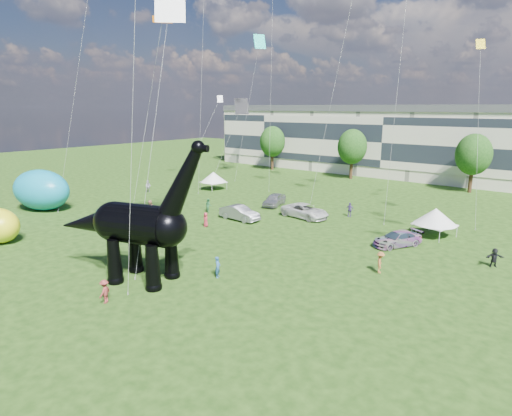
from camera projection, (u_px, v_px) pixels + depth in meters
The scene contains 14 objects.
ground at pixel (153, 290), 30.56m from camera, with size 220.00×220.00×0.00m, color #16330C.
terrace_row at pixel (394, 144), 80.57m from camera, with size 78.00×11.00×12.00m, color beige.
tree_far_left at pixel (272, 139), 87.44m from camera, with size 5.20×5.20×9.44m.
tree_mid_left at pixel (352, 144), 76.25m from camera, with size 5.20×5.20×9.44m.
tree_mid_right at pixel (474, 151), 63.83m from camera, with size 5.20×5.20×9.44m.
dinosaur_sculpture at pixel (135, 226), 31.58m from camera, with size 13.35×6.07×11.01m.
car_silver at pixel (274, 200), 56.35m from camera, with size 1.93×4.80×1.64m, color #B5B5BA.
car_grey at pixel (240, 213), 49.22m from camera, with size 1.76×5.05×1.67m, color gray.
car_white at pixel (305, 211), 50.19m from camera, with size 2.72×5.91×1.64m, color silver.
car_dark at pixel (397, 239), 39.97m from camera, with size 1.98×4.88×1.42m, color #595960.
gazebo_near at pixel (435, 217), 42.77m from camera, with size 5.07×5.07×2.89m.
gazebo_left at pixel (213, 177), 67.21m from camera, with size 4.45×4.45×2.79m.
inflatable_teal at pixel (41, 190), 53.73m from camera, with size 8.19×5.12×5.12m, color #0E86AB.
visitors at pixel (260, 225), 44.03m from camera, with size 53.55×37.65×1.89m.
Camera 1 is at (23.81, -17.13, 12.75)m, focal length 30.00 mm.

